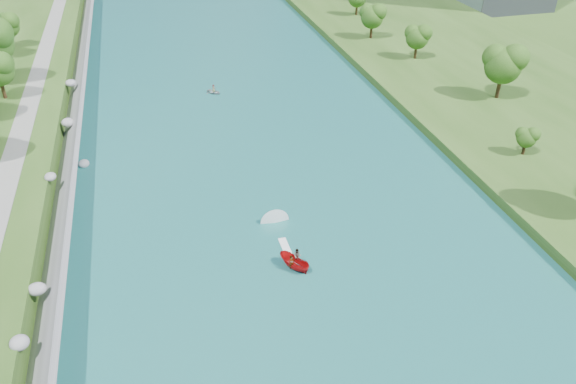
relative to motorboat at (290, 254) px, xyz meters
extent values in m
plane|color=#2D5119|center=(0.91, -3.14, -0.77)|extent=(260.00, 260.00, 0.00)
cube|color=#18585B|center=(0.91, 16.86, -0.72)|extent=(55.00, 240.00, 0.10)
cube|color=#2D5119|center=(50.41, 16.86, -0.02)|extent=(44.00, 240.00, 1.50)
cube|color=slate|center=(-24.94, 16.86, 1.03)|extent=(3.54, 236.00, 4.05)
ellipsoid|color=gray|center=(-26.52, -8.90, 2.76)|extent=(1.67, 1.65, 1.26)
ellipsoid|color=gray|center=(-25.95, -1.58, 2.29)|extent=(1.83, 1.50, 1.24)
ellipsoid|color=gray|center=(-24.66, 8.53, 0.64)|extent=(1.38, 1.50, 0.87)
ellipsoid|color=gray|center=(-26.33, 19.36, 2.84)|extent=(1.47, 1.72, 0.97)
ellipsoid|color=gray|center=(-23.21, 27.91, -0.46)|extent=(1.59, 2.01, 0.99)
ellipsoid|color=gray|center=(-25.40, 36.95, 2.14)|extent=(1.86, 1.94, 1.34)
ellipsoid|color=gray|center=(-24.72, 45.48, 0.38)|extent=(1.47, 1.78, 1.07)
ellipsoid|color=gray|center=(-25.75, 52.59, 2.55)|extent=(1.83, 2.12, 1.19)
cube|color=gray|center=(-31.59, 16.86, 2.78)|extent=(3.00, 200.00, 0.10)
ellipsoid|color=#244612|center=(-38.20, 75.72, 6.83)|extent=(4.92, 4.92, 8.21)
ellipsoid|color=#244612|center=(37.87, 12.39, 3.22)|extent=(2.99, 2.99, 4.99)
ellipsoid|color=#244612|center=(45.61, 31.34, 6.30)|extent=(6.68, 6.68, 11.14)
ellipsoid|color=#244612|center=(40.74, 53.41, 4.81)|extent=(4.90, 4.90, 8.17)
ellipsoid|color=#244612|center=(37.07, 68.22, 5.20)|extent=(5.36, 5.36, 8.94)
imported|color=#B20E0F|center=(-0.02, -1.62, 0.10)|extent=(3.48, 4.16, 1.54)
imported|color=#66605B|center=(-0.42, -2.02, 0.52)|extent=(0.72, 0.60, 1.68)
imported|color=#66605B|center=(0.48, -1.12, 0.54)|extent=(1.05, 0.97, 1.73)
cube|color=white|center=(-0.02, 1.38, -0.64)|extent=(0.90, 5.00, 0.06)
imported|color=#97999F|center=(-1.20, 49.30, -0.37)|extent=(3.45, 3.50, 0.59)
imported|color=#66605B|center=(-1.20, 49.30, 0.26)|extent=(0.67, 0.45, 1.36)
camera|label=1|loc=(-12.84, -47.12, 39.66)|focal=35.00mm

